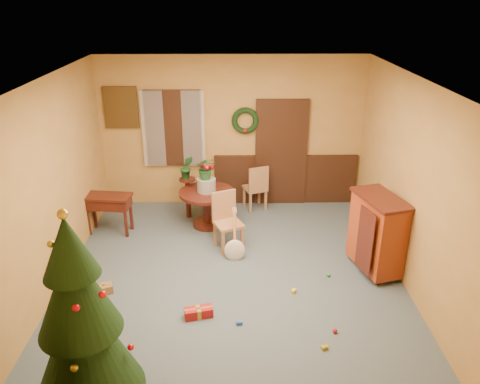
{
  "coord_description": "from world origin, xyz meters",
  "views": [
    {
      "loc": [
        0.03,
        -5.88,
        3.96
      ],
      "look_at": [
        0.12,
        0.4,
        1.23
      ],
      "focal_mm": 35.0,
      "sensor_mm": 36.0,
      "label": 1
    }
  ],
  "objects_px": {
    "christmas_tree": "(81,321)",
    "dining_table": "(207,202)",
    "sideboard": "(377,232)",
    "chair_near": "(227,219)",
    "writing_desk": "(108,205)"
  },
  "relations": [
    {
      "from": "christmas_tree",
      "to": "dining_table",
      "type": "bearing_deg",
      "value": 76.13
    },
    {
      "from": "christmas_tree",
      "to": "sideboard",
      "type": "distance_m",
      "value": 4.38
    },
    {
      "from": "chair_near",
      "to": "sideboard",
      "type": "relative_size",
      "value": 0.79
    },
    {
      "from": "dining_table",
      "to": "christmas_tree",
      "type": "bearing_deg",
      "value": -103.87
    },
    {
      "from": "dining_table",
      "to": "chair_near",
      "type": "relative_size",
      "value": 1.03
    },
    {
      "from": "christmas_tree",
      "to": "sideboard",
      "type": "xyz_separation_m",
      "value": [
        3.59,
        2.48,
        -0.41
      ]
    },
    {
      "from": "chair_near",
      "to": "writing_desk",
      "type": "height_order",
      "value": "chair_near"
    },
    {
      "from": "chair_near",
      "to": "sideboard",
      "type": "xyz_separation_m",
      "value": [
        2.24,
        -0.75,
        0.14
      ]
    },
    {
      "from": "chair_near",
      "to": "dining_table",
      "type": "bearing_deg",
      "value": 115.48
    },
    {
      "from": "writing_desk",
      "to": "sideboard",
      "type": "bearing_deg",
      "value": -16.67
    },
    {
      "from": "chair_near",
      "to": "writing_desk",
      "type": "distance_m",
      "value": 2.12
    },
    {
      "from": "christmas_tree",
      "to": "sideboard",
      "type": "relative_size",
      "value": 1.84
    },
    {
      "from": "dining_table",
      "to": "writing_desk",
      "type": "height_order",
      "value": "writing_desk"
    },
    {
      "from": "chair_near",
      "to": "writing_desk",
      "type": "bearing_deg",
      "value": 165.48
    },
    {
      "from": "dining_table",
      "to": "christmas_tree",
      "type": "xyz_separation_m",
      "value": [
        -0.99,
        -3.99,
        0.59
      ]
    }
  ]
}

